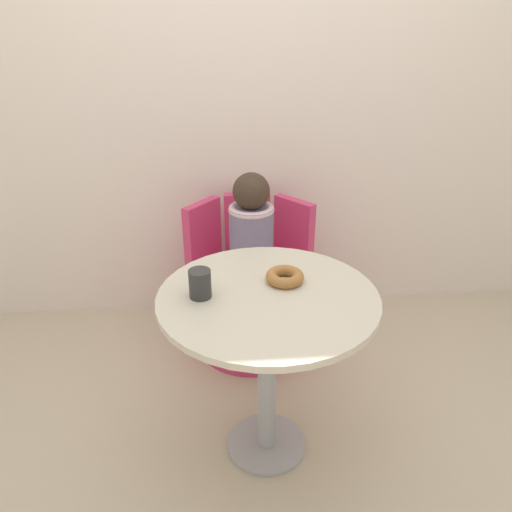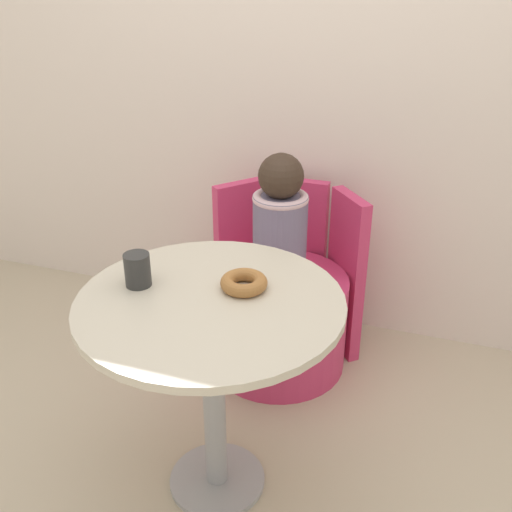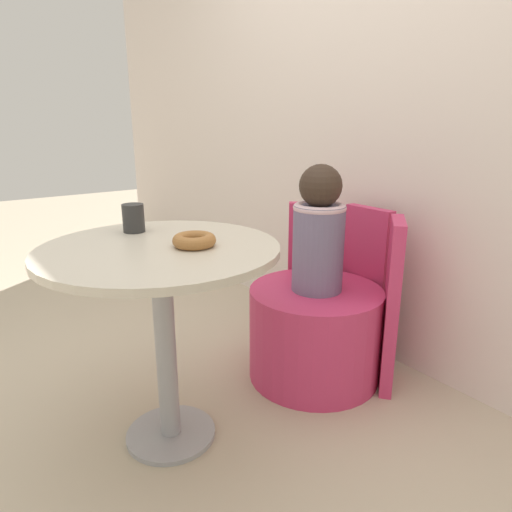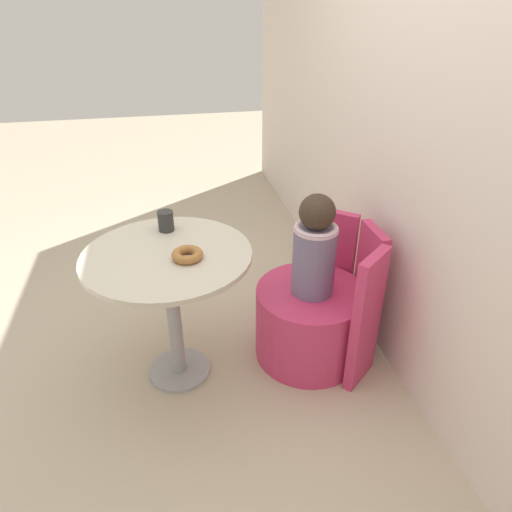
{
  "view_description": "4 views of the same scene",
  "coord_description": "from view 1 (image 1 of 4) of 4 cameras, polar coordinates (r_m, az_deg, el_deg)",
  "views": [
    {
      "loc": [
        -0.18,
        -1.5,
        1.61
      ],
      "look_at": [
        -0.02,
        0.38,
        0.68
      ],
      "focal_mm": 35.0,
      "sensor_mm": 36.0,
      "label": 1
    },
    {
      "loc": [
        0.59,
        -1.36,
        1.6
      ],
      "look_at": [
        0.0,
        0.36,
        0.68
      ],
      "focal_mm": 42.0,
      "sensor_mm": 36.0,
      "label": 2
    },
    {
      "loc": [
        1.31,
        -0.6,
        1.11
      ],
      "look_at": [
        0.04,
        0.33,
        0.64
      ],
      "focal_mm": 32.0,
      "sensor_mm": 36.0,
      "label": 3
    },
    {
      "loc": [
        1.83,
        0.01,
        1.74
      ],
      "look_at": [
        0.04,
        0.39,
        0.68
      ],
      "focal_mm": 32.0,
      "sensor_mm": 36.0,
      "label": 4
    }
  ],
  "objects": [
    {
      "name": "round_table",
      "position": [
        1.81,
        1.34,
        -8.11
      ],
      "size": [
        0.78,
        0.78,
        0.72
      ],
      "color": "#99999E",
      "rests_on": "ground_plane"
    },
    {
      "name": "child_figure",
      "position": [
        2.39,
        -0.53,
        3.11
      ],
      "size": [
        0.22,
        0.22,
        0.53
      ],
      "color": "slate",
      "rests_on": "tub_chair"
    },
    {
      "name": "tub_chair",
      "position": [
        2.61,
        -0.48,
        -6.18
      ],
      "size": [
        0.57,
        0.57,
        0.41
      ],
      "color": "#C63360",
      "rests_on": "ground_plane"
    },
    {
      "name": "ground_plane",
      "position": [
        2.21,
        1.32,
        -20.45
      ],
      "size": [
        12.0,
        12.0,
        0.0
      ],
      "primitive_type": "plane",
      "color": "#B7A88E"
    },
    {
      "name": "donut",
      "position": [
        1.81,
        3.32,
        -2.37
      ],
      "size": [
        0.14,
        0.14,
        0.04
      ],
      "color": "#9E6633",
      "rests_on": "round_table"
    },
    {
      "name": "cup",
      "position": [
        1.71,
        -6.42,
        -3.17
      ],
      "size": [
        0.08,
        0.08,
        0.1
      ],
      "color": "#2D2D2D",
      "rests_on": "round_table"
    },
    {
      "name": "booth_backrest",
      "position": [
        2.73,
        -0.89,
        -0.66
      ],
      "size": [
        0.67,
        0.25,
        0.73
      ],
      "color": "#C63360",
      "rests_on": "ground_plane"
    },
    {
      "name": "back_wall",
      "position": [
        2.66,
        -1.11,
        17.59
      ],
      "size": [
        6.0,
        0.06,
        2.4
      ],
      "color": "silver",
      "rests_on": "ground_plane"
    }
  ]
}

